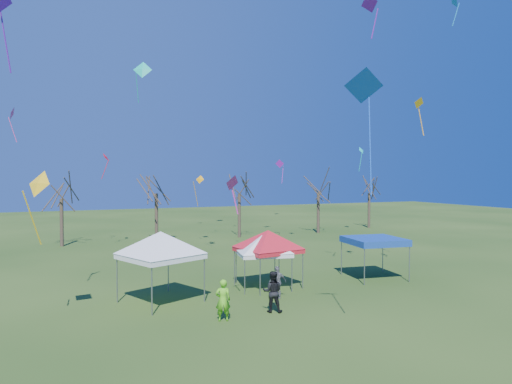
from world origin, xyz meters
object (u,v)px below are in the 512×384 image
Objects in this scene: tent_red at (268,234)px; person_green at (223,300)px; tent_white_west at (161,236)px; tent_blue at (374,241)px; tree_2 at (156,176)px; person_dark at (273,292)px; tree_5 at (369,181)px; tent_white_mid at (263,238)px; person_grey at (277,282)px; tree_1 at (61,182)px; tree_4 at (318,178)px; tree_3 at (239,178)px.

person_green is (-4.32, -4.78, -2.11)m from tent_red.
tent_blue is at bearing 1.20° from tent_white_west.
person_dark is at bearing -88.49° from tree_2.
tent_white_mid is (-23.97, -22.31, -2.91)m from tree_5.
tent_white_west is at bearing -14.94° from person_grey.
tent_red is 2.51× the size of person_grey.
tent_white_west is (-29.87, -23.08, -2.42)m from tree_5.
tree_1 is 0.92× the size of tree_2.
tree_4 is 2.02× the size of tent_white_mid.
tent_blue reaches higher than person_green.
tree_2 reaches higher than tent_blue.
person_green is (-11.28, -4.27, -1.39)m from tent_blue.
tree_4 is 8.62m from tree_5.
person_dark is (-8.74, -3.92, -1.35)m from tent_blue.
tent_red is at bearing -84.86° from person_dark.
tent_blue reaches higher than person_dark.
tree_5 is 28.46m from tent_blue.
tent_white_mid reaches higher than tent_blue.
tent_red reaches higher than person_green.
tree_1 is at bearing 116.73° from tent_white_mid.
person_green is at bearing -132.12° from tent_red.
tent_red is at bearing 2.44° from tent_white_mid.
tent_white_mid is at bearing -107.20° from tree_3.
person_green is at bearing -112.31° from tree_3.
tree_4 is 22.66m from tent_blue.
tree_4 reaches higher than person_green.
tree_2 is 25.61m from person_dark.
tent_blue is (17.80, -21.38, -3.49)m from tree_1.
tree_3 is 4.72× the size of person_grey.
tree_2 is 1.03× the size of tree_3.
tree_2 is at bearing -176.30° from tree_5.
tree_4 is (26.12, -0.65, 0.27)m from tree_1.
tree_1 is 0.96× the size of tree_4.
person_dark is (-1.46, -4.42, -1.86)m from tent_white_mid.
tree_3 is at bearing -2.27° from tree_2.
tree_3 is at bearing -173.48° from tree_5.
tree_5 is (17.69, 2.02, -0.35)m from tree_3.
tree_2 is 26.01m from person_green.
tree_1 is 1.80× the size of tent_red.
person_green is at bearing -130.00° from tent_white_mid.
tree_3 is at bearing 59.94° from tent_white_west.
tree_3 reaches higher than person_dark.
tent_red is at bearing -83.24° from tree_2.
person_dark is at bearing -158.34° from person_green.
tent_white_mid is at bearing -63.27° from tree_1.
tree_1 is 23.69m from tent_red.
person_grey is at bearing -134.40° from tree_5.
tent_blue is 12.14m from person_green.
tree_4 is at bearing 44.33° from tent_white_west.
tent_blue is at bearing -50.22° from tree_1.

